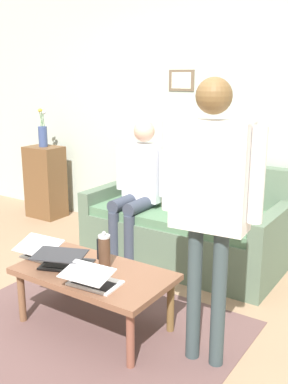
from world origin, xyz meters
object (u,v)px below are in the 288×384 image
french_press (104,251)px  person_standing (210,190)px  flower_vase (43,134)px  person_seated (139,182)px  side_shelf (46,182)px  laptop_center (92,280)px  laptop_right (44,252)px  coffee_table (94,277)px  couch (187,227)px  laptop_left (64,261)px

french_press → person_standing: person_standing is taller
flower_vase → person_seated: size_ratio=0.35×
flower_vase → person_seated: (-1.66, 0.43, -0.28)m
side_shelf → person_standing: (-2.87, 1.52, 0.64)m
laptop_center → laptop_right: size_ratio=0.99×
laptop_center → person_standing: (-0.66, -0.24, 0.62)m
laptop_right → french_press: french_press is taller
flower_vase → person_standing: (-2.87, 1.52, 0.06)m
side_shelf → coffee_table: bearing=142.6°
french_press → side_shelf: size_ratio=0.30×
coffee_table → flower_vase: flower_vase is taller
flower_vase → couch: bearing=174.4°
person_seated → laptop_left: bearing=100.4°
couch → person_standing: (-0.83, 1.32, 0.76)m
laptop_left → flower_vase: (1.88, -1.66, 0.55)m
coffee_table → laptop_right: laptop_right is taller
laptop_right → person_standing: 1.38m
coffee_table → flower_vase: (2.08, -1.59, 0.64)m
laptop_center → flower_vase: (2.21, -1.76, 0.55)m
laptop_left → laptop_right: 0.24m
laptop_right → flower_vase: bearing=-44.5°
couch → laptop_left: size_ratio=3.99×
coffee_table → person_seated: bearing=-70.0°
laptop_center → laptop_right: bearing=-14.1°
laptop_left → person_standing: size_ratio=0.27×
french_press → person_seated: 1.17m
french_press → couch: bearing=-87.5°
laptop_center → coffee_table: bearing=-51.9°
laptop_left → person_seated: 1.28m
coffee_table → flower_vase: size_ratio=2.34×
coffee_table → laptop_center: (-0.13, 0.17, 0.09)m
french_press → person_seated: (0.44, -1.07, 0.20)m
laptop_right → person_seated: size_ratio=0.26×
coffee_table → flower_vase: 2.70m
laptop_left → laptop_center: size_ratio=1.33×
coffee_table → flower_vase: bearing=-37.4°
couch → laptop_right: (0.40, 1.42, 0.15)m
laptop_left → french_press: (-0.22, -0.16, 0.07)m
french_press → person_standing: 0.95m
person_seated → side_shelf: bearing=-14.4°
couch → laptop_center: size_ratio=5.29×
coffee_table → couch: bearing=-88.4°
laptop_center → person_standing: bearing=-159.9°
coffee_table → person_seated: person_seated is taller
coffee_table → side_shelf: (2.08, -1.59, 0.07)m
side_shelf → flower_vase: 0.58m
laptop_center → person_seated: size_ratio=0.26×
couch → laptop_left: (0.16, 1.46, 0.15)m
person_seated → flower_vase: bearing=-14.4°
laptop_center → couch: bearing=-83.7°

